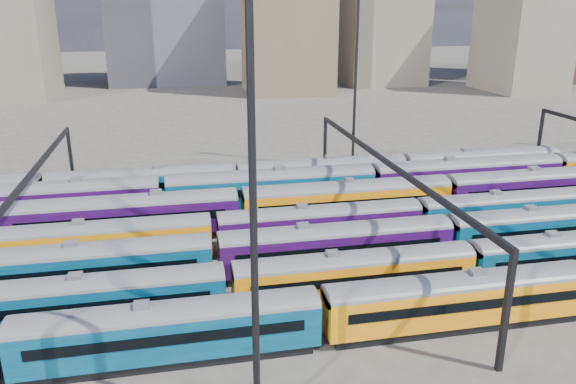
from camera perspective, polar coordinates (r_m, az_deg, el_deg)
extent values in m
plane|color=#443F39|center=(50.84, -1.29, -5.93)|extent=(500.00, 500.00, 0.00)
cube|color=black|center=(36.88, -11.73, -15.97)|extent=(17.50, 2.27, 0.64)
cube|color=#053851|center=(35.98, -11.90, -13.79)|extent=(18.42, 2.67, 2.67)
cylinder|color=#4C4C51|center=(35.30, -12.04, -11.95)|extent=(18.42, 2.67, 2.67)
cube|color=black|center=(34.66, -11.92, -14.51)|extent=(16.21, 0.06, 0.69)
cube|color=black|center=(36.98, -11.95, -12.26)|extent=(16.21, 0.06, 0.69)
cube|color=slate|center=(34.95, -12.12, -10.94)|extent=(0.92, 0.83, 0.32)
cube|color=black|center=(41.03, 16.58, -12.58)|extent=(17.50, 2.27, 0.64)
cube|color=#CC7508|center=(40.22, 16.79, -10.55)|extent=(18.42, 2.67, 2.67)
cylinder|color=#4C4C51|center=(39.61, 16.97, -8.85)|extent=(18.42, 2.67, 2.67)
cube|color=black|center=(39.05, 17.77, -11.04)|extent=(16.21, 0.06, 0.69)
cube|color=black|center=(41.12, 15.95, -9.30)|extent=(16.21, 0.06, 0.69)
cube|color=slate|center=(39.30, 17.06, -7.93)|extent=(0.92, 0.83, 0.32)
cube|color=black|center=(41.58, -19.14, -12.43)|extent=(17.10, 2.22, 0.63)
cube|color=#053851|center=(40.81, -19.38, -10.46)|extent=(18.00, 2.61, 2.61)
cylinder|color=#4C4C51|center=(40.22, -19.58, -8.83)|extent=(18.00, 2.61, 2.61)
cube|color=black|center=(39.51, -19.66, -10.97)|extent=(15.84, 0.06, 0.68)
cube|color=black|center=(41.83, -19.21, -9.23)|extent=(15.84, 0.06, 0.68)
cube|color=slate|center=(39.92, -19.68, -7.94)|extent=(0.90, 0.81, 0.32)
cube|color=black|center=(42.94, 6.66, -10.42)|extent=(17.10, 2.22, 0.63)
cube|color=#CC7508|center=(42.19, 6.74, -8.49)|extent=(18.00, 2.61, 2.61)
cylinder|color=#4C4C51|center=(41.62, 6.81, -6.88)|extent=(18.00, 2.61, 2.61)
cube|color=black|center=(40.93, 7.34, -8.91)|extent=(15.84, 0.06, 0.68)
cube|color=black|center=(43.17, 6.21, -7.35)|extent=(15.84, 0.06, 0.68)
cube|color=slate|center=(41.33, 6.85, -6.01)|extent=(0.90, 0.81, 0.32)
cube|color=black|center=(51.48, 26.92, -7.34)|extent=(17.10, 2.22, 0.63)
cube|color=#053851|center=(50.85, 27.18, -5.69)|extent=(18.00, 2.61, 2.61)
cube|color=black|center=(51.68, 26.34, -4.81)|extent=(15.84, 0.06, 0.68)
cube|color=black|center=(46.10, -19.91, -9.32)|extent=(18.30, 2.37, 0.67)
cube|color=#053851|center=(45.36, -20.14, -7.37)|extent=(19.27, 2.79, 2.79)
cylinder|color=#4C4C51|center=(44.80, -20.34, -5.76)|extent=(19.27, 2.79, 2.79)
cube|color=black|center=(43.95, -20.43, -7.76)|extent=(16.95, 0.06, 0.72)
cube|color=black|center=(46.50, -19.96, -6.25)|extent=(16.95, 0.06, 0.72)
cube|color=slate|center=(44.51, -20.44, -4.88)|extent=(0.96, 0.87, 0.34)
cube|color=black|center=(47.18, 4.86, -7.55)|extent=(18.30, 2.37, 0.67)
cube|color=#220739|center=(46.45, 4.92, -5.63)|extent=(19.27, 2.79, 2.79)
cylinder|color=#4C4C51|center=(45.90, 4.97, -4.03)|extent=(19.27, 2.79, 2.79)
cube|color=black|center=(45.08, 5.44, -5.95)|extent=(16.95, 0.06, 0.72)
cube|color=black|center=(47.56, 4.45, -4.58)|extent=(16.95, 0.06, 0.72)
cube|color=slate|center=(45.63, 4.99, -3.17)|extent=(0.96, 0.87, 0.34)
cube|color=black|center=(55.81, 24.91, -5.07)|extent=(18.30, 2.37, 0.67)
cube|color=#053851|center=(55.20, 25.15, -3.42)|extent=(19.27, 2.79, 2.79)
cylinder|color=#4C4C51|center=(54.74, 25.34, -2.05)|extent=(19.27, 2.79, 2.79)
cube|color=black|center=(54.05, 26.07, -3.61)|extent=(16.95, 0.06, 0.72)
cube|color=black|center=(56.14, 24.36, -2.59)|extent=(16.95, 0.06, 0.72)
cube|color=slate|center=(54.51, 25.45, -1.32)|extent=(0.96, 0.87, 0.34)
cube|color=black|center=(50.47, -18.35, -6.71)|extent=(17.55, 2.28, 0.65)
cube|color=#CC7508|center=(49.81, -18.54, -4.97)|extent=(18.47, 2.68, 2.68)
cylinder|color=#4C4C51|center=(49.32, -18.69, -3.54)|extent=(18.47, 2.68, 2.68)
cube|color=black|center=(48.45, -18.74, -5.24)|extent=(16.25, 0.06, 0.69)
cube|color=black|center=(50.94, -18.42, -4.04)|extent=(16.25, 0.06, 0.69)
cube|color=slate|center=(49.07, -18.78, -2.76)|extent=(0.92, 0.83, 0.32)
cube|color=black|center=(51.54, 3.24, -5.21)|extent=(17.55, 2.28, 0.65)
cube|color=#220739|center=(50.90, 3.27, -3.49)|extent=(18.47, 2.68, 2.68)
cylinder|color=#4C4C51|center=(50.42, 3.30, -2.08)|extent=(18.47, 2.68, 2.68)
cube|color=black|center=(49.56, 3.68, -3.72)|extent=(16.25, 0.06, 0.69)
cube|color=black|center=(52.00, 2.89, -2.62)|extent=(16.25, 0.06, 0.69)
cube|color=slate|center=(50.17, 3.31, -1.32)|extent=(0.92, 0.83, 0.32)
cube|color=black|center=(59.10, 21.45, -3.36)|extent=(17.55, 2.28, 0.65)
cube|color=#053851|center=(58.54, 21.63, -1.85)|extent=(18.47, 2.68, 2.68)
cylinder|color=#4C4C51|center=(58.13, 21.79, -0.61)|extent=(18.47, 2.68, 2.68)
cube|color=black|center=(57.39, 22.39, -2.00)|extent=(16.25, 0.06, 0.69)
cube|color=black|center=(59.51, 20.97, -1.12)|extent=(16.25, 0.06, 0.69)
cube|color=slate|center=(57.91, 21.87, 0.06)|extent=(0.92, 0.83, 0.32)
cube|color=black|center=(54.83, -16.12, -4.40)|extent=(19.89, 2.58, 0.73)
cube|color=#220739|center=(54.16, -16.29, -2.56)|extent=(20.93, 3.04, 3.04)
cylinder|color=#4C4C51|center=(53.66, -16.44, -1.05)|extent=(20.93, 3.04, 3.04)
cube|color=black|center=(52.60, -16.44, -2.78)|extent=(18.42, 0.06, 0.78)
cube|color=black|center=(55.48, -16.22, -1.65)|extent=(18.42, 0.06, 0.78)
cube|color=slate|center=(53.40, -16.51, -0.23)|extent=(1.05, 0.94, 0.37)
cube|color=black|center=(57.05, 5.95, -2.85)|extent=(19.89, 2.58, 0.73)
cube|color=#CC7508|center=(56.40, 6.01, -1.07)|extent=(20.93, 3.04, 3.04)
cylinder|color=#4C4C51|center=(55.91, 6.06, 0.40)|extent=(20.93, 3.04, 3.04)
cube|color=black|center=(54.90, 6.50, -1.23)|extent=(18.42, 0.06, 0.78)
cube|color=black|center=(57.66, 5.57, -0.23)|extent=(18.42, 0.06, 0.78)
cube|color=slate|center=(55.67, 6.09, 1.19)|extent=(1.05, 0.94, 0.37)
cube|color=black|center=(66.55, 23.93, -1.26)|extent=(19.89, 2.58, 0.73)
cube|color=#220739|center=(65.99, 24.14, 0.28)|extent=(20.93, 3.04, 3.04)
cylinder|color=#4C4C51|center=(65.58, 24.31, 1.54)|extent=(20.93, 3.04, 3.04)
cube|color=black|center=(64.72, 24.95, 0.17)|extent=(18.42, 0.06, 0.78)
cube|color=black|center=(67.08, 23.44, 0.97)|extent=(18.42, 0.06, 0.78)
cube|color=slate|center=(65.38, 24.40, 2.22)|extent=(1.05, 0.94, 0.37)
cube|color=black|center=(60.63, -23.16, -2.98)|extent=(20.82, 2.70, 0.77)
cube|color=#220739|center=(59.99, -23.39, -1.22)|extent=(21.92, 3.18, 3.18)
cylinder|color=#4C4C51|center=(59.52, -23.58, 0.22)|extent=(21.92, 3.18, 3.18)
cube|color=black|center=(58.38, -23.73, -1.38)|extent=(19.29, 0.06, 0.82)
cube|color=black|center=(61.37, -23.16, -0.39)|extent=(19.29, 0.06, 0.82)
cube|color=slate|center=(59.29, -23.69, 1.00)|extent=(1.10, 0.99, 0.38)
cube|color=black|center=(60.05, -1.68, -1.64)|extent=(20.82, 2.70, 0.77)
cube|color=#053851|center=(59.41, -1.70, 0.15)|extent=(21.92, 3.18, 3.18)
cylinder|color=#4C4C51|center=(58.93, -1.72, 1.62)|extent=(21.92, 3.18, 3.18)
cube|color=black|center=(57.79, -1.43, 0.02)|extent=(19.29, 0.06, 0.82)
cube|color=black|center=(60.80, -1.97, 0.95)|extent=(19.29, 0.06, 0.82)
cube|color=slate|center=(58.70, -1.72, 2.41)|extent=(1.10, 0.99, 0.38)
cube|color=black|center=(67.46, 17.50, -0.24)|extent=(20.82, 2.70, 0.77)
cube|color=#220739|center=(66.89, 17.66, 1.36)|extent=(21.92, 3.18, 3.18)
cylinder|color=#4C4C51|center=(66.46, 17.79, 2.67)|extent=(21.92, 3.18, 3.18)
cube|color=black|center=(65.45, 18.36, 1.28)|extent=(19.29, 0.06, 0.82)
cube|color=black|center=(68.13, 17.04, 2.06)|extent=(19.29, 0.06, 0.82)
cube|color=slate|center=(66.25, 17.86, 3.38)|extent=(1.10, 0.99, 0.38)
cube|color=black|center=(64.10, -14.44, -0.96)|extent=(18.76, 2.43, 0.69)
cube|color=#053851|center=(63.55, -14.56, 0.55)|extent=(19.74, 2.86, 2.86)
cylinder|color=#4C4C51|center=(63.15, -14.67, 1.79)|extent=(19.74, 2.86, 2.86)
cube|color=black|center=(62.07, -14.64, 0.46)|extent=(17.38, 0.06, 0.74)
cube|color=black|center=(64.84, -14.54, 1.23)|extent=(17.38, 0.06, 0.74)
cube|color=slate|center=(62.94, -14.72, 2.46)|extent=(0.99, 0.89, 0.35)
cube|color=black|center=(66.10, 3.42, 0.19)|extent=(18.76, 2.43, 0.69)
cube|color=#220739|center=(65.57, 3.45, 1.67)|extent=(19.74, 2.86, 2.86)
cylinder|color=#4C4C51|center=(65.18, 3.47, 2.87)|extent=(19.74, 2.86, 2.86)
cube|color=black|center=(64.13, 3.79, 1.60)|extent=(17.38, 0.06, 0.74)
cube|color=black|center=(66.82, 3.13, 2.30)|extent=(17.38, 0.06, 0.74)
cube|color=slate|center=(64.98, 3.49, 3.52)|extent=(0.99, 0.89, 0.35)
cube|color=black|center=(73.88, 18.85, 1.18)|extent=(18.76, 2.43, 0.69)
cube|color=#CC7508|center=(73.40, 18.99, 2.50)|extent=(19.74, 2.86, 2.86)
cylinder|color=#4C4C51|center=(73.05, 19.11, 3.58)|extent=(19.74, 2.86, 2.86)
cube|color=black|center=(72.12, 19.59, 2.45)|extent=(17.38, 0.06, 0.74)
cube|color=black|center=(74.52, 18.47, 3.06)|extent=(17.38, 0.06, 0.74)
cube|color=slate|center=(72.87, 19.17, 4.16)|extent=(0.99, 0.89, 0.35)
cube|color=black|center=(68.75, -21.15, 2.86)|extent=(0.35, 0.35, 8.00)
cube|color=black|center=(48.87, -25.09, 1.04)|extent=(0.30, 40.00, 0.45)
cube|color=black|center=(35.70, 21.28, -11.25)|extent=(0.35, 0.35, 8.00)
cube|color=black|center=(70.17, 3.77, 4.36)|extent=(0.35, 0.35, 8.00)
cube|color=black|center=(50.85, 9.82, 3.15)|extent=(0.30, 40.00, 0.45)
cube|color=black|center=(83.19, 24.20, 5.00)|extent=(0.35, 0.35, 8.00)
cylinder|color=black|center=(25.26, -3.57, -1.06)|extent=(0.36, 0.36, 25.00)
cylinder|color=black|center=(73.88, 6.89, 11.68)|extent=(0.36, 0.36, 25.00)
cube|color=#38383F|center=(168.66, -12.41, 16.73)|extent=(31.45, 23.82, 34.83)
cube|color=brown|center=(145.71, -0.11, 16.78)|extent=(20.53, 21.40, 33.97)
cube|color=#665B4C|center=(164.96, 9.36, 15.28)|extent=(21.40, 20.66, 25.64)
cube|color=#665B4C|center=(159.82, 22.78, 15.24)|extent=(16.30, 22.06, 32.15)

